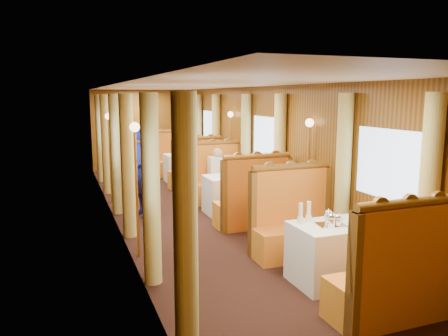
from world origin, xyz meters
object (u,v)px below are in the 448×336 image
banquette_near_aft (295,227)px  table_far (185,168)px  banquette_mid_fwd (253,204)px  tea_tray (331,225)px  teapot_back (328,218)px  rose_vase_far (184,148)px  banquette_mid_aft (215,183)px  teapot_left (331,222)px  banquette_near_fwd (393,282)px  rose_vase_mid (235,167)px  steward (142,171)px  table_near (335,253)px  teapot_right (337,222)px  passenger (218,170)px  banquette_far_fwd (196,172)px  fruit_plate (364,222)px  banquette_far_aft (176,161)px  table_mid (232,195)px

banquette_near_aft → table_far: size_ratio=1.28×
banquette_mid_fwd → tea_tray: size_ratio=3.94×
teapot_back → rose_vase_far: (0.07, 6.94, 0.11)m
banquette_mid_aft → teapot_left: banquette_mid_aft is taller
tea_tray → banquette_near_fwd: bearing=-84.5°
tea_tray → teapot_left: size_ratio=1.93×
banquette_near_aft → rose_vase_mid: size_ratio=3.72×
rose_vase_far → teapot_back: bearing=-90.5°
steward → table_near: bearing=2.6°
teapot_right → banquette_mid_aft: bearing=96.3°
teapot_left → passenger: 4.41m
banquette_far_fwd → rose_vase_mid: 2.57m
banquette_near_aft → teapot_right: bearing=-92.7°
teapot_left → teapot_right: (0.11, 0.02, -0.01)m
banquette_mid_aft → teapot_left: (-0.16, -4.62, 0.40)m
rose_vase_mid → rose_vase_far: same height
table_near → rose_vase_mid: size_ratio=2.92×
table_far → steward: (-1.70, -3.09, 0.52)m
fruit_plate → rose_vase_mid: size_ratio=0.55×
rose_vase_far → steward: (-1.69, -3.11, -0.04)m
banquette_near_fwd → rose_vase_far: banquette_near_fwd is taller
banquette_mid_fwd → banquette_far_fwd: size_ratio=1.00×
rose_vase_far → banquette_near_fwd: bearing=-90.0°
table_far → teapot_right: 7.11m
table_near → steward: bearing=113.5°
table_far → banquette_far_aft: 1.02m
table_near → rose_vase_mid: bearing=89.3°
teapot_back → rose_vase_far: size_ratio=0.44×
table_mid → teapot_back: (-0.07, -3.43, 0.44)m
tea_tray → passenger: (0.10, 4.32, -0.02)m
table_mid → table_far: size_ratio=1.00×
table_near → banquette_far_fwd: (0.00, 5.99, 0.05)m
fruit_plate → passenger: size_ratio=0.26×
banquette_mid_aft → teapot_back: 4.46m
banquette_near_fwd → steward: size_ratio=0.75×
teapot_right → table_near: bearing=67.9°
banquette_mid_fwd → banquette_mid_aft: (0.00, 2.03, 0.00)m
table_far → steward: steward is taller
steward → passenger: 1.75m
banquette_mid_fwd → teapot_left: (-0.16, -2.60, 0.40)m
banquette_far_aft → banquette_near_fwd: bearing=-90.0°
table_mid → banquette_far_aft: size_ratio=0.78×
banquette_mid_fwd → banquette_far_aft: bearing=90.0°
table_near → banquette_far_aft: banquette_far_aft is taller
table_mid → banquette_mid_aft: banquette_mid_aft is taller
banquette_near_aft → teapot_right: (-0.05, -1.11, 0.39)m
table_mid → banquette_mid_aft: size_ratio=0.78×
table_mid → fruit_plate: 3.65m
table_near → tea_tray: bearing=-166.1°
teapot_right → passenger: (0.05, 4.39, -0.07)m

